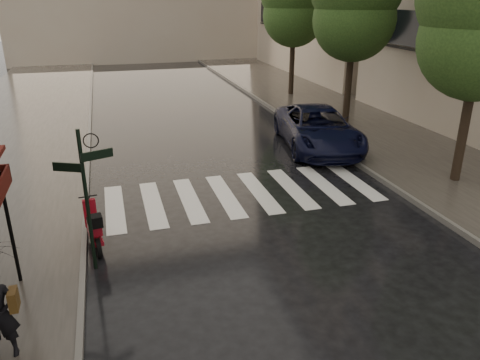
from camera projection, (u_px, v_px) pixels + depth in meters
ground at (171, 352)px, 7.72m from camera, size 120.00×120.00×0.00m
sidewalk_near at (3, 152)px, 17.26m from camera, size 6.00×60.00×0.12m
sidewalk_far at (360, 124)px, 21.04m from camera, size 5.50×60.00×0.12m
curb_near at (89, 145)px, 18.04m from camera, size 0.12×60.00×0.16m
curb_far at (302, 128)px, 20.32m from camera, size 0.12×60.00×0.16m
crosswalk at (242, 194)px, 13.84m from camera, size 7.85×3.20×0.01m
signpost at (86, 190)px, 9.42m from camera, size 1.17×0.29×3.10m
scooter at (94, 227)px, 10.79m from camera, size 0.53×1.60×1.05m
parked_car at (318, 128)px, 17.76m from camera, size 3.40×5.83×1.52m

